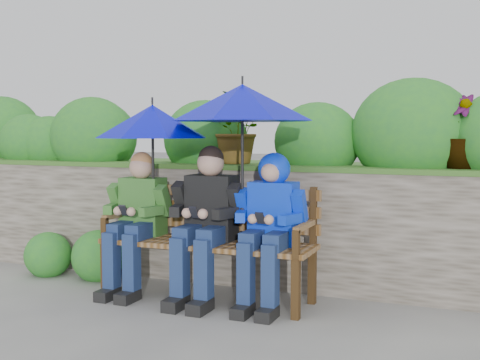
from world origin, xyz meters
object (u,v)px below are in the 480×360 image
at_px(park_bench, 211,234).
at_px(umbrella_right, 242,103).
at_px(boy_right, 269,216).
at_px(boy_left, 136,215).
at_px(umbrella_left, 153,122).
at_px(boy_middle, 206,216).

relative_size(park_bench, umbrella_right, 1.56).
height_order(park_bench, boy_right, boy_right).
height_order(boy_left, umbrella_left, umbrella_left).
bearing_deg(boy_right, boy_left, -179.38).
bearing_deg(boy_right, boy_middle, -178.00).
bearing_deg(umbrella_right, boy_right, -2.54).
bearing_deg(umbrella_left, park_bench, 3.70).
relative_size(boy_left, boy_middle, 0.95).
bearing_deg(boy_middle, umbrella_left, 173.67).
distance_m(boy_left, boy_middle, 0.63).
height_order(umbrella_left, umbrella_right, umbrella_right).
height_order(boy_left, boy_right, boy_right).
relative_size(boy_middle, boy_right, 1.04).
bearing_deg(park_bench, umbrella_right, -11.45).
height_order(park_bench, umbrella_right, umbrella_right).
height_order(boy_left, boy_middle, boy_middle).
bearing_deg(umbrella_left, boy_right, -2.11).
xyz_separation_m(boy_right, umbrella_left, (-1.01, 0.04, 0.71)).
height_order(boy_right, umbrella_left, umbrella_left).
bearing_deg(boy_middle, boy_left, 179.49).
xyz_separation_m(boy_left, boy_right, (1.14, 0.01, 0.05)).
distance_m(boy_middle, boy_right, 0.52).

